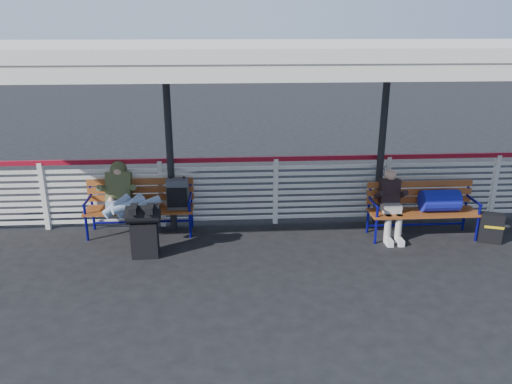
{
  "coord_description": "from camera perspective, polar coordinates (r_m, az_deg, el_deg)",
  "views": [
    {
      "loc": [
        -0.91,
        -6.42,
        3.41
      ],
      "look_at": [
        -0.41,
        1.0,
        0.9
      ],
      "focal_mm": 35.0,
      "sensor_mm": 36.0,
      "label": 1
    }
  ],
  "objects": [
    {
      "name": "canopy",
      "position": [
        7.35,
        3.37,
        15.71
      ],
      "size": [
        12.6,
        3.6,
        3.16
      ],
      "color": "silver",
      "rests_on": "ground"
    },
    {
      "name": "bench_right",
      "position": [
        8.77,
        19.41,
        -1.13
      ],
      "size": [
        1.8,
        0.56,
        0.92
      ],
      "color": "brown",
      "rests_on": "ground"
    },
    {
      "name": "fence",
      "position": [
        8.81,
        2.25,
        0.42
      ],
      "size": [
        12.08,
        0.08,
        1.24
      ],
      "color": "silver",
      "rests_on": "ground"
    },
    {
      "name": "luggage_stack",
      "position": [
        7.79,
        -12.67,
        -4.17
      ],
      "size": [
        0.51,
        0.29,
        0.83
      ],
      "rotation": [
        0.0,
        0.0,
        0.02
      ],
      "color": "black",
      "rests_on": "ground"
    },
    {
      "name": "ground",
      "position": [
        7.33,
        3.77,
        -9.16
      ],
      "size": [
        60.0,
        60.0,
        0.0
      ],
      "primitive_type": "plane",
      "color": "black",
      "rests_on": "ground"
    },
    {
      "name": "suitcase_side",
      "position": [
        9.04,
        25.24,
        -3.73
      ],
      "size": [
        0.4,
        0.32,
        0.49
      ],
      "rotation": [
        0.0,
        0.0,
        -0.33
      ],
      "color": "black",
      "rests_on": "ground"
    },
    {
      "name": "traveler_man",
      "position": [
        8.33,
        -14.58,
        -0.91
      ],
      "size": [
        0.94,
        1.51,
        0.77
      ],
      "color": "#94ABC7",
      "rests_on": "ground"
    },
    {
      "name": "companion_person",
      "position": [
        8.53,
        15.17,
        -1.32
      ],
      "size": [
        0.32,
        0.66,
        1.15
      ],
      "color": "#ABA49B",
      "rests_on": "ground"
    },
    {
      "name": "bench_left",
      "position": [
        8.59,
        -11.6,
        -0.78
      ],
      "size": [
        1.8,
        0.56,
        0.97
      ],
      "color": "brown",
      "rests_on": "ground"
    }
  ]
}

